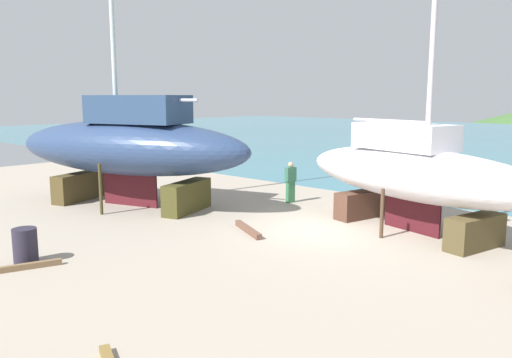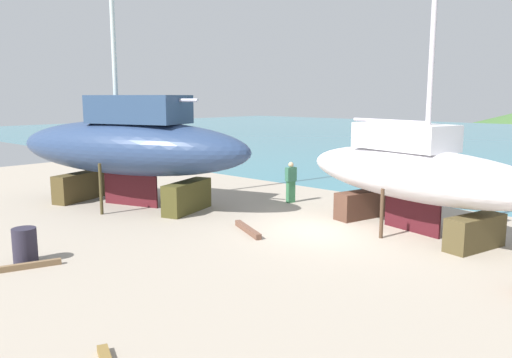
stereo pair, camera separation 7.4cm
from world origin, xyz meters
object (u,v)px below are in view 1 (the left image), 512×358
object	(u,v)px
sailboat_mid_port	(413,172)
barrel_rust_far	(25,246)
worker	(291,182)
sailboat_far_slipway	(129,146)

from	to	relation	value
sailboat_mid_port	barrel_rust_far	xyz separation A→B (m)	(-6.18, -9.92, -1.51)
sailboat_mid_port	worker	bearing A→B (deg)	-175.07
sailboat_mid_port	worker	size ratio (longest dim) A/B	9.03
barrel_rust_far	sailboat_far_slipway	bearing A→B (deg)	123.49
sailboat_mid_port	worker	xyz separation A→B (m)	(-5.78, 0.96, -1.10)
sailboat_mid_port	sailboat_far_slipway	world-z (taller)	sailboat_far_slipway
sailboat_mid_port	sailboat_far_slipway	xyz separation A→B (m)	(-10.18, -3.88, 0.47)
sailboat_mid_port	sailboat_far_slipway	bearing A→B (deg)	-144.79
sailboat_far_slipway	barrel_rust_far	bearing A→B (deg)	105.64
worker	barrel_rust_far	xyz separation A→B (m)	(-0.40, -10.88, -0.42)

